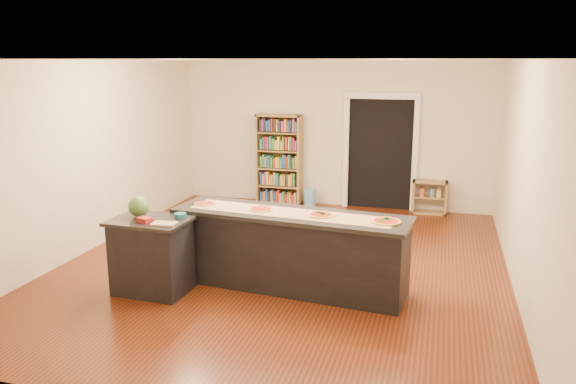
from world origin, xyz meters
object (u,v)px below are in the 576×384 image
(low_shelf, at_px, (429,197))
(waste_bin, at_px, (310,198))
(kitchen_island, at_px, (290,250))
(side_counter, at_px, (152,255))
(bookshelf, at_px, (279,160))
(watermelon, at_px, (139,206))

(low_shelf, distance_m, waste_bin, 2.26)
(kitchen_island, distance_m, side_counter, 1.70)
(kitchen_island, height_order, bookshelf, bookshelf)
(side_counter, xyz_separation_m, watermelon, (-0.18, 0.08, 0.59))
(kitchen_island, distance_m, bookshelf, 4.27)
(bookshelf, relative_size, low_shelf, 2.84)
(low_shelf, relative_size, waste_bin, 1.83)
(side_counter, xyz_separation_m, low_shelf, (3.16, 4.64, -0.16))
(bookshelf, xyz_separation_m, waste_bin, (0.65, -0.08, -0.71))
(kitchen_island, xyz_separation_m, waste_bin, (-0.69, 3.95, -0.32))
(waste_bin, bearing_deg, bookshelf, 172.75)
(bookshelf, distance_m, waste_bin, 0.97)
(side_counter, distance_m, low_shelf, 5.61)
(side_counter, height_order, low_shelf, side_counter)
(bookshelf, bearing_deg, watermelon, -95.54)
(kitchen_island, distance_m, low_shelf, 4.35)
(bookshelf, relative_size, waste_bin, 5.18)
(waste_bin, bearing_deg, low_shelf, 2.68)
(side_counter, bearing_deg, waste_bin, 80.82)
(low_shelf, bearing_deg, waste_bin, -177.32)
(kitchen_island, bearing_deg, waste_bin, 105.64)
(watermelon, bearing_deg, kitchen_island, 15.85)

